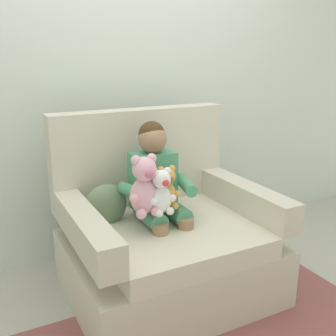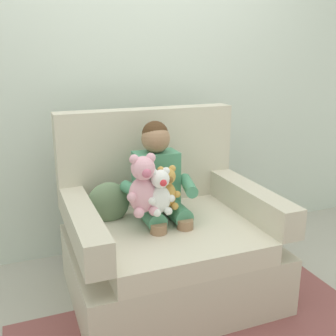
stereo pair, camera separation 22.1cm
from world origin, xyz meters
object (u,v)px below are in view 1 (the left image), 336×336
object	(u,v)px
plush_white	(161,193)
armchair	(165,241)
seated_child	(158,185)
plush_pink	(144,187)
plush_honey	(167,189)
throw_pillow	(106,206)

from	to	relation	value
plush_white	armchair	bearing A→B (deg)	54.50
seated_child	armchair	bearing A→B (deg)	-43.39
armchair	plush_pink	world-z (taller)	armchair
plush_honey	seated_child	bearing A→B (deg)	98.43
plush_honey	plush_pink	xyz separation A→B (m)	(-0.15, -0.02, 0.04)
armchair	plush_honey	distance (m)	0.38
plush_white	plush_honey	bearing A→B (deg)	39.49
armchair	throw_pillow	world-z (taller)	armchair
plush_white	seated_child	bearing A→B (deg)	67.50
plush_honey	plush_pink	size ratio (longest dim) A/B	0.74
plush_white	plush_pink	distance (m)	0.10
seated_child	plush_white	distance (m)	0.19
plush_honey	throw_pillow	bearing A→B (deg)	152.61
plush_pink	armchair	bearing A→B (deg)	42.61
plush_honey	plush_pink	world-z (taller)	plush_pink
throw_pillow	seated_child	bearing A→B (deg)	-18.76
seated_child	throw_pillow	bearing A→B (deg)	161.38
plush_honey	throw_pillow	distance (m)	0.38
plush_pink	throw_pillow	world-z (taller)	plush_pink
seated_child	plush_honey	world-z (taller)	seated_child
throw_pillow	plush_white	bearing A→B (deg)	-50.19
plush_pink	throw_pillow	bearing A→B (deg)	130.95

